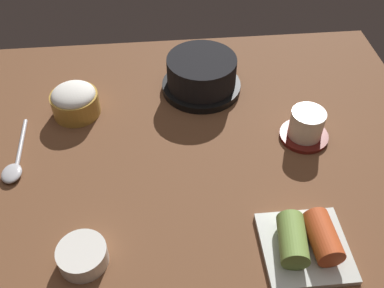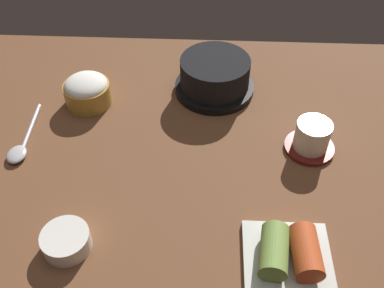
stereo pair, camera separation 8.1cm
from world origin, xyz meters
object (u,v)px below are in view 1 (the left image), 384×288
stone_pot (201,74)px  rice_bowl (75,101)px  kimchi_plate (307,242)px  side_bowl_near (82,255)px  spoon (15,165)px  tea_cup_with_saucer (306,126)px

stone_pot → rice_bowl: bearing=-168.5°
kimchi_plate → rice_bowl: bearing=136.5°
side_bowl_near → spoon: (-14.11, 20.78, -1.08)cm
rice_bowl → spoon: size_ratio=0.57×
tea_cup_with_saucer → spoon: (-55.01, -2.56, -2.34)cm
side_bowl_near → spoon: bearing=124.2°
stone_pot → rice_bowl: 27.11cm
rice_bowl → kimchi_plate: bearing=-43.5°
kimchi_plate → spoon: size_ratio=0.80×
spoon → side_bowl_near: bearing=-55.8°
kimchi_plate → spoon: 53.06cm
stone_pot → spoon: 41.73cm
stone_pot → spoon: size_ratio=1.02×
tea_cup_with_saucer → spoon: 55.12cm
rice_bowl → kimchi_plate: size_ratio=0.72×
rice_bowl → tea_cup_with_saucer: (44.89, -11.67, -0.27)cm
tea_cup_with_saucer → spoon: tea_cup_with_saucer is taller
kimchi_plate → side_bowl_near: 34.20cm
stone_pot → side_bowl_near: bearing=-119.2°
stone_pot → kimchi_plate: (11.61, -41.59, -1.79)cm
tea_cup_with_saucer → spoon: size_ratio=0.56×
tea_cup_with_saucer → kimchi_plate: tea_cup_with_saucer is taller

